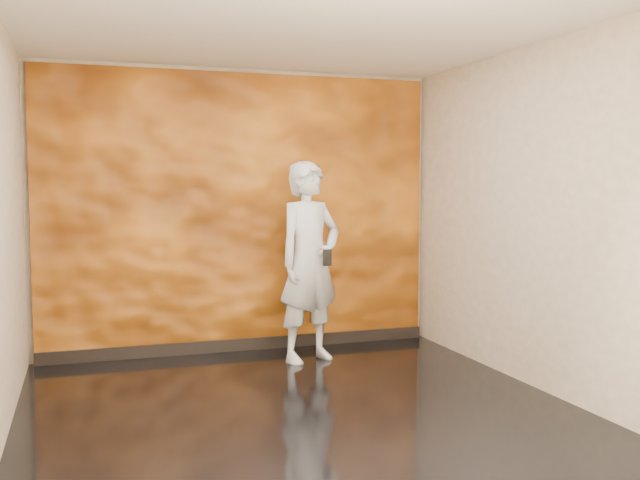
{
  "coord_description": "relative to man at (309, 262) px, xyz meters",
  "views": [
    {
      "loc": [
        -1.49,
        -5.0,
        1.66
      ],
      "look_at": [
        0.48,
        0.92,
        1.17
      ],
      "focal_mm": 40.0,
      "sensor_mm": 36.0,
      "label": 1
    }
  ],
  "objects": [
    {
      "name": "phone",
      "position": [
        0.08,
        -0.28,
        0.06
      ],
      "size": [
        0.08,
        0.03,
        0.15
      ],
      "primitive_type": "cube",
      "rotation": [
        0.0,
        0.0,
        -0.22
      ],
      "color": "black",
      "rests_on": "man"
    },
    {
      "name": "baseboard",
      "position": [
        -0.52,
        0.59,
        -0.88
      ],
      "size": [
        3.9,
        0.04,
        0.12
      ],
      "primitive_type": "cube",
      "color": "black",
      "rests_on": "ground"
    },
    {
      "name": "man",
      "position": [
        0.0,
        0.0,
        0.0
      ],
      "size": [
        0.8,
        0.67,
        1.88
      ],
      "primitive_type": "imported",
      "rotation": [
        0.0,
        0.0,
        0.37
      ],
      "color": "#A3A7B4",
      "rests_on": "ground"
    },
    {
      "name": "feature_wall",
      "position": [
        -0.52,
        0.63,
        0.44
      ],
      "size": [
        3.9,
        0.06,
        2.75
      ],
      "primitive_type": "cube",
      "color": "orange",
      "rests_on": "ground"
    },
    {
      "name": "room",
      "position": [
        -0.52,
        -1.33,
        0.46
      ],
      "size": [
        4.02,
        4.02,
        2.81
      ],
      "color": "black",
      "rests_on": "ground"
    }
  ]
}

